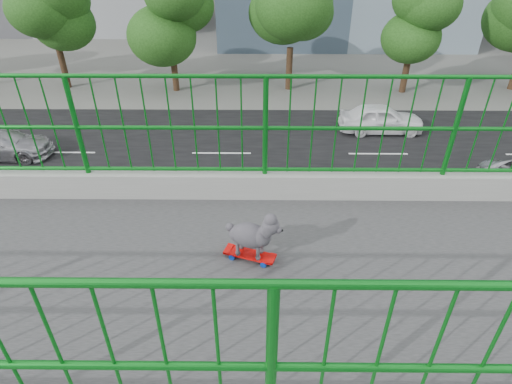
{
  "coord_description": "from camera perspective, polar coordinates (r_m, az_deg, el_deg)",
  "views": [
    {
      "loc": [
        2.59,
        1.94,
        9.61
      ],
      "look_at": [
        -1.26,
        1.9,
        7.13
      ],
      "focal_mm": 28.61,
      "sensor_mm": 36.0,
      "label": 1
    }
  ],
  "objects": [
    {
      "name": "skateboard",
      "position": [
        3.86,
        -0.88,
        -8.78
      ],
      "size": [
        0.29,
        0.51,
        0.06
      ],
      "rotation": [
        0.0,
        0.0,
        -0.32
      ],
      "color": "red",
      "rests_on": "footbridge"
    },
    {
      "name": "car_6",
      "position": [
        15.3,
        -14.85,
        -4.06
      ],
      "size": [
        2.4,
        5.21,
        1.45
      ],
      "primitive_type": "imported",
      "color": "#A1A1A6",
      "rests_on": "ground"
    },
    {
      "name": "poodle",
      "position": [
        3.69,
        -0.49,
        -5.89
      ],
      "size": [
        0.32,
        0.52,
        0.45
      ],
      "rotation": [
        0.0,
        0.0,
        -0.32
      ],
      "color": "#333137",
      "rests_on": "skateboard"
    },
    {
      "name": "street_trees",
      "position": [
        29.04,
        -1.31,
        23.03
      ],
      "size": [
        5.3,
        60.4,
        7.26
      ],
      "color": "black",
      "rests_on": "ground"
    },
    {
      "name": "road",
      "position": [
        18.41,
        -5.59,
        1.12
      ],
      "size": [
        18.0,
        90.0,
        0.02
      ],
      "primitive_type": "cube",
      "color": "black",
      "rests_on": "ground"
    },
    {
      "name": "car_1",
      "position": [
        15.11,
        -11.52,
        -4.25
      ],
      "size": [
        1.45,
        4.17,
        1.37
      ],
      "primitive_type": "imported",
      "color": "black",
      "rests_on": "ground"
    },
    {
      "name": "railing",
      "position": [
        4.02,
        -28.77,
        -8.66
      ],
      "size": [
        3.0,
        24.0,
        1.42
      ],
      "color": "gray",
      "rests_on": "footbridge"
    },
    {
      "name": "car_3",
      "position": [
        23.99,
        -32.14,
        5.76
      ],
      "size": [
        1.99,
        4.9,
        1.42
      ],
      "primitive_type": "imported",
      "rotation": [
        0.0,
        0.0,
        3.14
      ],
      "color": "#A1A1A6",
      "rests_on": "ground"
    },
    {
      "name": "car_4",
      "position": [
        24.11,
        17.09,
        9.8
      ],
      "size": [
        1.85,
        4.61,
        1.57
      ],
      "primitive_type": "imported",
      "rotation": [
        0.0,
        0.0,
        3.14
      ],
      "color": "white",
      "rests_on": "ground"
    }
  ]
}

